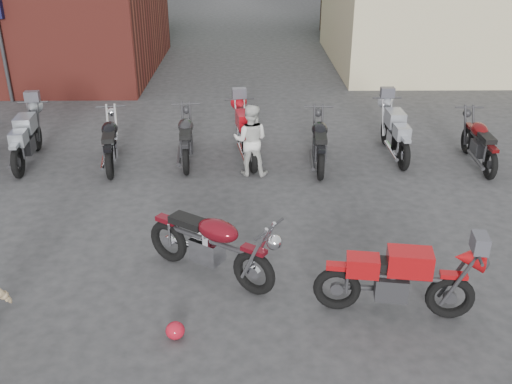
{
  "coord_description": "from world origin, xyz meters",
  "views": [
    {
      "loc": [
        0.34,
        -6.62,
        4.87
      ],
      "look_at": [
        0.45,
        1.7,
        0.9
      ],
      "focal_mm": 40.0,
      "sensor_mm": 36.0,
      "label": 1
    }
  ],
  "objects_px": {
    "row_bike_2": "(110,139)",
    "row_bike_7": "(480,140)",
    "row_bike_3": "(186,136)",
    "helmet": "(175,330)",
    "person_light": "(251,140)",
    "row_bike_4": "(246,132)",
    "row_bike_5": "(320,140)",
    "vintage_motorcycle": "(211,240)",
    "row_bike_1": "(26,136)",
    "sportbike": "(398,276)",
    "row_bike_6": "(395,130)"
  },
  "relations": [
    {
      "from": "row_bike_1",
      "to": "row_bike_7",
      "type": "bearing_deg",
      "value": -96.89
    },
    {
      "from": "row_bike_6",
      "to": "row_bike_7",
      "type": "distance_m",
      "value": 1.79
    },
    {
      "from": "helmet",
      "to": "row_bike_7",
      "type": "xyz_separation_m",
      "value": [
        5.96,
        5.71,
        0.47
      ]
    },
    {
      "from": "row_bike_4",
      "to": "row_bike_7",
      "type": "relative_size",
      "value": 1.07
    },
    {
      "from": "row_bike_3",
      "to": "row_bike_5",
      "type": "relative_size",
      "value": 0.99
    },
    {
      "from": "sportbike",
      "to": "row_bike_6",
      "type": "distance_m",
      "value": 5.91
    },
    {
      "from": "helmet",
      "to": "row_bike_7",
      "type": "relative_size",
      "value": 0.12
    },
    {
      "from": "sportbike",
      "to": "row_bike_3",
      "type": "height_order",
      "value": "sportbike"
    },
    {
      "from": "vintage_motorcycle",
      "to": "person_light",
      "type": "distance_m",
      "value": 3.93
    },
    {
      "from": "helmet",
      "to": "row_bike_7",
      "type": "bearing_deg",
      "value": 43.77
    },
    {
      "from": "row_bike_4",
      "to": "row_bike_6",
      "type": "distance_m",
      "value": 3.35
    },
    {
      "from": "row_bike_7",
      "to": "row_bike_2",
      "type": "bearing_deg",
      "value": 90.86
    },
    {
      "from": "row_bike_3",
      "to": "sportbike",
      "type": "bearing_deg",
      "value": -153.19
    },
    {
      "from": "sportbike",
      "to": "row_bike_6",
      "type": "xyz_separation_m",
      "value": [
        1.31,
        5.76,
        0.02
      ]
    },
    {
      "from": "row_bike_3",
      "to": "row_bike_2",
      "type": "bearing_deg",
      "value": 93.18
    },
    {
      "from": "row_bike_2",
      "to": "row_bike_7",
      "type": "height_order",
      "value": "row_bike_2"
    },
    {
      "from": "row_bike_5",
      "to": "person_light",
      "type": "bearing_deg",
      "value": 110.8
    },
    {
      "from": "row_bike_7",
      "to": "row_bike_3",
      "type": "bearing_deg",
      "value": 88.74
    },
    {
      "from": "row_bike_3",
      "to": "row_bike_4",
      "type": "relative_size",
      "value": 0.94
    },
    {
      "from": "row_bike_1",
      "to": "row_bike_7",
      "type": "height_order",
      "value": "row_bike_1"
    },
    {
      "from": "row_bike_2",
      "to": "row_bike_5",
      "type": "distance_m",
      "value": 4.53
    },
    {
      "from": "helmet",
      "to": "row_bike_1",
      "type": "height_order",
      "value": "row_bike_1"
    },
    {
      "from": "row_bike_3",
      "to": "row_bike_5",
      "type": "xyz_separation_m",
      "value": [
        2.91,
        -0.3,
        0.01
      ]
    },
    {
      "from": "row_bike_3",
      "to": "row_bike_7",
      "type": "distance_m",
      "value": 6.39
    },
    {
      "from": "row_bike_7",
      "to": "vintage_motorcycle",
      "type": "bearing_deg",
      "value": 129.43
    },
    {
      "from": "row_bike_4",
      "to": "row_bike_7",
      "type": "height_order",
      "value": "row_bike_4"
    },
    {
      "from": "person_light",
      "to": "row_bike_5",
      "type": "xyz_separation_m",
      "value": [
        1.49,
        0.46,
        -0.16
      ]
    },
    {
      "from": "vintage_motorcycle",
      "to": "row_bike_1",
      "type": "relative_size",
      "value": 1.03
    },
    {
      "from": "vintage_motorcycle",
      "to": "row_bike_7",
      "type": "xyz_separation_m",
      "value": [
        5.56,
        4.32,
        -0.06
      ]
    },
    {
      "from": "helmet",
      "to": "row_bike_1",
      "type": "relative_size",
      "value": 0.12
    },
    {
      "from": "row_bike_4",
      "to": "helmet",
      "type": "bearing_deg",
      "value": 162.01
    },
    {
      "from": "row_bike_4",
      "to": "person_light",
      "type": "bearing_deg",
      "value": 176.26
    },
    {
      "from": "row_bike_2",
      "to": "row_bike_4",
      "type": "height_order",
      "value": "row_bike_4"
    },
    {
      "from": "row_bike_7",
      "to": "sportbike",
      "type": "bearing_deg",
      "value": 151.56
    },
    {
      "from": "row_bike_1",
      "to": "row_bike_4",
      "type": "relative_size",
      "value": 1.0
    },
    {
      "from": "person_light",
      "to": "row_bike_2",
      "type": "xyz_separation_m",
      "value": [
        -3.04,
        0.54,
        -0.16
      ]
    },
    {
      "from": "row_bike_3",
      "to": "row_bike_4",
      "type": "distance_m",
      "value": 1.34
    },
    {
      "from": "helmet",
      "to": "person_light",
      "type": "xyz_separation_m",
      "value": [
        0.99,
        5.27,
        0.64
      ]
    },
    {
      "from": "helmet",
      "to": "row_bike_3",
      "type": "relative_size",
      "value": 0.12
    },
    {
      "from": "row_bike_6",
      "to": "person_light",
      "type": "bearing_deg",
      "value": 105.36
    },
    {
      "from": "row_bike_3",
      "to": "row_bike_4",
      "type": "bearing_deg",
      "value": -89.23
    },
    {
      "from": "row_bike_3",
      "to": "row_bike_4",
      "type": "xyz_separation_m",
      "value": [
        1.33,
        0.12,
        0.04
      ]
    },
    {
      "from": "row_bike_2",
      "to": "row_bike_7",
      "type": "relative_size",
      "value": 1.02
    },
    {
      "from": "vintage_motorcycle",
      "to": "row_bike_3",
      "type": "distance_m",
      "value": 4.71
    },
    {
      "from": "row_bike_4",
      "to": "row_bike_5",
      "type": "height_order",
      "value": "row_bike_4"
    },
    {
      "from": "row_bike_5",
      "to": "row_bike_6",
      "type": "distance_m",
      "value": 1.84
    },
    {
      "from": "helmet",
      "to": "row_bike_4",
      "type": "distance_m",
      "value": 6.23
    },
    {
      "from": "sportbike",
      "to": "row_bike_3",
      "type": "xyz_separation_m",
      "value": [
        -3.36,
        5.55,
        -0.01
      ]
    },
    {
      "from": "row_bike_1",
      "to": "row_bike_5",
      "type": "height_order",
      "value": "row_bike_1"
    },
    {
      "from": "sportbike",
      "to": "row_bike_2",
      "type": "relative_size",
      "value": 1.01
    }
  ]
}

